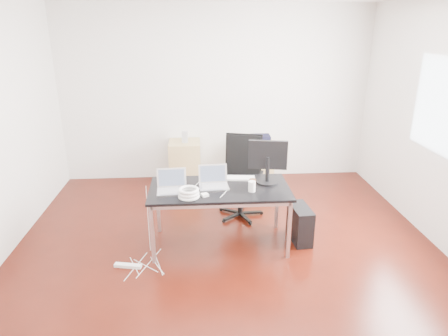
{
  "coord_description": "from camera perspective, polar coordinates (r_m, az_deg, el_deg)",
  "views": [
    {
      "loc": [
        -0.31,
        -3.98,
        2.51
      ],
      "look_at": [
        0.0,
        0.55,
        0.85
      ],
      "focal_mm": 32.0,
      "sensor_mm": 36.0,
      "label": 1
    }
  ],
  "objects": [
    {
      "name": "room_shell",
      "position": [
        4.14,
        1.03,
        4.6
      ],
      "size": [
        5.0,
        5.0,
        5.0
      ],
      "color": "#320C05",
      "rests_on": "ground"
    },
    {
      "name": "desk",
      "position": [
        4.59,
        -0.63,
        -3.44
      ],
      "size": [
        1.6,
        0.8,
        0.73
      ],
      "color": "black",
      "rests_on": "ground"
    },
    {
      "name": "office_chair",
      "position": [
        5.38,
        2.53,
        -0.65
      ],
      "size": [
        0.58,
        0.6,
        1.08
      ],
      "rotation": [
        0.0,
        0.0,
        -0.26
      ],
      "color": "black",
      "rests_on": "ground"
    },
    {
      "name": "filing_cabinet_left",
      "position": [
        6.57,
        -5.58,
        0.82
      ],
      "size": [
        0.5,
        0.5,
        0.7
      ],
      "primitive_type": "cube",
      "color": "tan",
      "rests_on": "ground"
    },
    {
      "name": "filing_cabinet_right",
      "position": [
        6.64,
        4.69,
        1.05
      ],
      "size": [
        0.5,
        0.5,
        0.7
      ],
      "primitive_type": "cube",
      "color": "tan",
      "rests_on": "ground"
    },
    {
      "name": "pc_tower",
      "position": [
        4.95,
        10.8,
        -7.83
      ],
      "size": [
        0.24,
        0.47,
        0.44
      ],
      "primitive_type": "cube",
      "rotation": [
        0.0,
        0.0,
        0.08
      ],
      "color": "black",
      "rests_on": "ground"
    },
    {
      "name": "wastebasket",
      "position": [
        6.31,
        1.31,
        -1.98
      ],
      "size": [
        0.32,
        0.32,
        0.28
      ],
      "primitive_type": "cylinder",
      "rotation": [
        0.0,
        0.0,
        0.43
      ],
      "color": "black",
      "rests_on": "ground"
    },
    {
      "name": "power_strip",
      "position": [
        4.59,
        -13.56,
        -13.41
      ],
      "size": [
        0.31,
        0.12,
        0.04
      ],
      "primitive_type": "cube",
      "rotation": [
        0.0,
        0.0,
        -0.2
      ],
      "color": "white",
      "rests_on": "ground"
    },
    {
      "name": "laptop_left",
      "position": [
        4.51,
        -7.47,
        -2.55
      ],
      "size": [
        0.35,
        0.27,
        0.23
      ],
      "rotation": [
        0.0,
        0.0,
        0.06
      ],
      "color": "silver",
      "rests_on": "desk"
    },
    {
      "name": "laptop_right",
      "position": [
        4.59,
        -1.5,
        -1.95
      ],
      "size": [
        0.35,
        0.27,
        0.23
      ],
      "rotation": [
        0.0,
        0.0,
        0.07
      ],
      "color": "silver",
      "rests_on": "desk"
    },
    {
      "name": "monitor",
      "position": [
        4.65,
        6.26,
        1.22
      ],
      "size": [
        0.45,
        0.26,
        0.51
      ],
      "rotation": [
        0.0,
        0.0,
        -0.18
      ],
      "color": "black",
      "rests_on": "desk"
    },
    {
      "name": "keyboard",
      "position": [
        4.82,
        1.79,
        -1.45
      ],
      "size": [
        0.45,
        0.19,
        0.02
      ],
      "primitive_type": "cube",
      "rotation": [
        0.0,
        0.0,
        -0.11
      ],
      "color": "white",
      "rests_on": "desk"
    },
    {
      "name": "cup_white",
      "position": [
        4.46,
        4.0,
        -2.63
      ],
      "size": [
        0.11,
        0.11,
        0.12
      ],
      "primitive_type": "cylinder",
      "rotation": [
        0.0,
        0.0,
        -0.41
      ],
      "color": "white",
      "rests_on": "desk"
    },
    {
      "name": "cup_brown",
      "position": [
        4.57,
        4.1,
        -2.2
      ],
      "size": [
        0.09,
        0.09,
        0.1
      ],
      "primitive_type": "cylinder",
      "rotation": [
        0.0,
        0.0,
        -0.18
      ],
      "color": "brown",
      "rests_on": "desk"
    },
    {
      "name": "cable_coil",
      "position": [
        4.31,
        -5.06,
        -3.59
      ],
      "size": [
        0.24,
        0.24,
        0.11
      ],
      "rotation": [
        0.0,
        0.0,
        0.36
      ],
      "color": "white",
      "rests_on": "desk"
    },
    {
      "name": "power_adapter",
      "position": [
        4.35,
        -2.75,
        -3.87
      ],
      "size": [
        0.09,
        0.09,
        0.03
      ],
      "primitive_type": "cube",
      "rotation": [
        0.0,
        0.0,
        0.42
      ],
      "color": "white",
      "rests_on": "desk"
    },
    {
      "name": "speaker",
      "position": [
        6.4,
        -5.62,
        4.43
      ],
      "size": [
        0.1,
        0.09,
        0.18
      ],
      "primitive_type": "cube",
      "rotation": [
        0.0,
        0.0,
        -0.08
      ],
      "color": "#9E9E9E",
      "rests_on": "filing_cabinet_left"
    },
    {
      "name": "navy_garment",
      "position": [
        6.52,
        5.25,
        4.3
      ],
      "size": [
        0.3,
        0.24,
        0.09
      ],
      "primitive_type": "cube",
      "rotation": [
        0.0,
        0.0,
        -0.0
      ],
      "color": "black",
      "rests_on": "filing_cabinet_right"
    }
  ]
}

